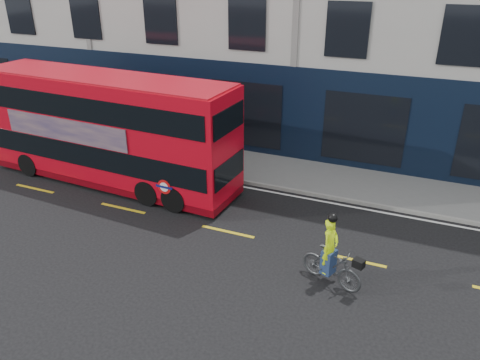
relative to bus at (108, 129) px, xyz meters
The scene contains 7 objects.
ground 6.86m from the bus, 29.98° to the right, with size 120.00×120.00×0.00m, color black.
pavement 6.83m from the bus, 29.84° to the left, with size 60.00×3.00×0.12m, color slate.
kerb 6.26m from the bus, 17.13° to the left, with size 60.00×0.12×0.13m, color gray.
road_edge_line 6.20m from the bus, 14.31° to the left, with size 58.00×0.10×0.01m, color silver.
lane_dashes 6.28m from the bus, 17.30° to the right, with size 58.00×0.12×0.01m, color gold, non-canonical shape.
bus is the anchor object (origin of this frame).
cyclist 9.81m from the bus, 18.42° to the right, with size 1.85×1.07×2.09m.
Camera 1 is at (5.30, -10.10, 7.81)m, focal length 35.00 mm.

